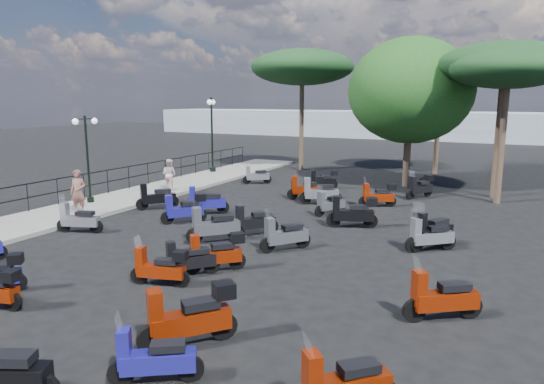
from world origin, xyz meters
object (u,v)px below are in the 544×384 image
at_px(lamp_post_2, 212,130).
at_px(scooter_16, 330,204).
at_px(scooter_2, 78,220).
at_px(scooter_3, 206,202).
at_px(pedestrian_far, 169,174).
at_px(pine_0, 442,68).
at_px(pine_2, 302,67).
at_px(scooter_9, 184,209).
at_px(scooter_19, 153,359).
at_px(scooter_5, 256,176).
at_px(scooter_7, 160,268).
at_px(scooter_11, 323,180).
at_px(scooter_27, 430,236).
at_px(lamp_post_1, 87,153).
at_px(scooter_13, 216,253).
at_px(scooter_28, 431,232).
at_px(scooter_23, 420,187).
at_px(pine_3, 508,69).
at_px(scooter_26, 441,298).
at_px(scooter_12, 189,317).
at_px(scooter_14, 189,260).
at_px(scooter_21, 353,213).
at_px(scooter_22, 378,196).
at_px(scooter_4, 156,198).
at_px(scooter_10, 306,188).
at_px(scooter_17, 319,193).
at_px(broadleaf_tree, 410,91).
at_px(woman, 78,192).
at_px(scooter_8, 214,226).
at_px(scooter_15, 254,222).
at_px(scooter_20, 284,235).
at_px(pine_1, 504,65).

relative_size(lamp_post_2, scooter_16, 3.11).
height_order(scooter_2, scooter_3, scooter_3).
height_order(pedestrian_far, pine_0, pine_0).
relative_size(pedestrian_far, pine_2, 0.20).
bearing_deg(pine_0, scooter_9, -111.12).
bearing_deg(scooter_19, scooter_5, -9.64).
xyz_separation_m(scooter_7, scooter_19, (2.56, -3.28, -0.03)).
xyz_separation_m(scooter_9, scooter_11, (2.12, 8.44, -0.03)).
distance_m(scooter_3, scooter_27, 8.60).
relative_size(lamp_post_1, pine_2, 0.48).
bearing_deg(pedestrian_far, pine_2, -109.96).
bearing_deg(scooter_13, scooter_28, -90.07).
relative_size(scooter_13, scooter_27, 1.00).
relative_size(scooter_23, pine_2, 0.20).
relative_size(scooter_5, pine_3, 0.20).
distance_m(lamp_post_2, scooter_9, 11.90).
bearing_deg(scooter_26, lamp_post_1, 37.11).
bearing_deg(scooter_3, scooter_16, -101.12).
height_order(scooter_12, scooter_14, scooter_12).
bearing_deg(scooter_21, scooter_27, -140.05).
height_order(scooter_3, scooter_9, scooter_3).
distance_m(scooter_2, scooter_26, 11.88).
bearing_deg(lamp_post_1, scooter_22, 42.25).
bearing_deg(scooter_2, lamp_post_1, 21.75).
bearing_deg(scooter_4, scooter_10, -96.59).
height_order(scooter_12, pine_2, pine_2).
distance_m(scooter_17, broadleaf_tree, 7.86).
xyz_separation_m(woman, scooter_10, (6.40, 6.96, -0.47)).
relative_size(scooter_2, scooter_19, 1.17).
relative_size(scooter_8, scooter_13, 1.13).
bearing_deg(scooter_8, scooter_21, -89.30).
relative_size(scooter_4, scooter_5, 1.12).
distance_m(scooter_3, scooter_15, 3.55).
xyz_separation_m(scooter_19, pine_2, (-7.25, 22.67, 5.90)).
xyz_separation_m(scooter_16, pine_3, (5.70, 5.29, 5.18)).
bearing_deg(pine_2, scooter_2, -92.84).
distance_m(scooter_16, scooter_20, 4.87).
bearing_deg(scooter_26, scooter_23, -23.45).
relative_size(pine_1, pine_3, 1.07).
xyz_separation_m(woman, scooter_8, (6.38, -0.47, -0.47)).
relative_size(scooter_2, scooter_13, 1.18).
height_order(scooter_12, scooter_15, scooter_12).
distance_m(scooter_15, broadleaf_tree, 12.62).
relative_size(scooter_8, scooter_16, 1.05).
bearing_deg(scooter_4, pine_0, -80.87).
bearing_deg(scooter_23, scooter_3, 75.55).
bearing_deg(scooter_5, scooter_13, 165.61).
bearing_deg(pine_2, scooter_3, -83.46).
distance_m(scooter_2, scooter_12, 9.11).
bearing_deg(scooter_27, scooter_3, 42.96).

